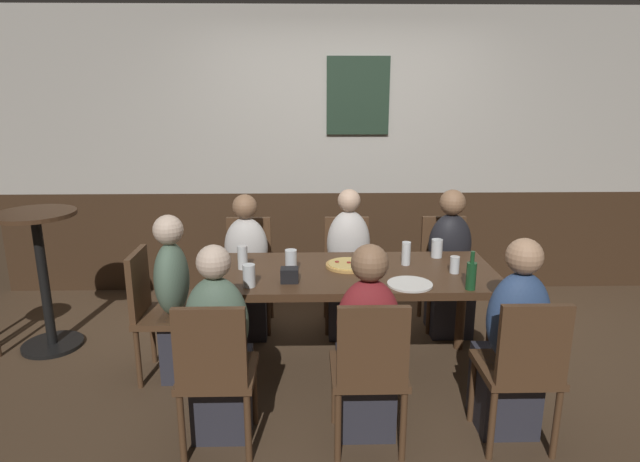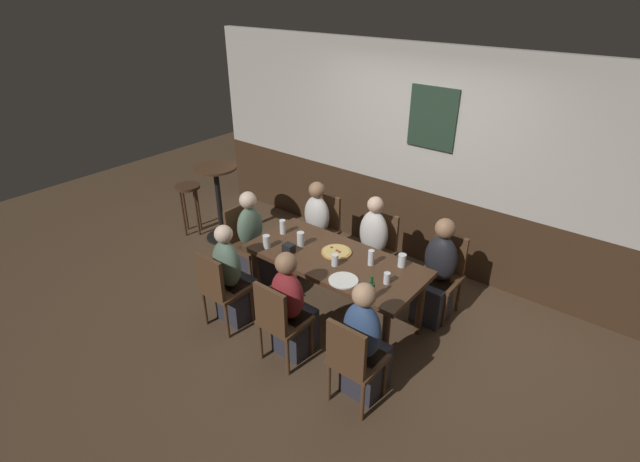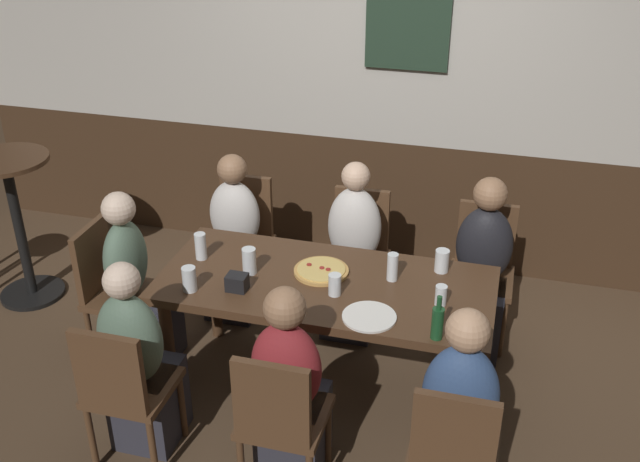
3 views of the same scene
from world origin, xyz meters
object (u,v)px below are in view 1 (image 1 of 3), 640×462
chair_right_far (445,265)px  chair_mid_near (370,367)px  pizza (348,265)px  person_mid_far (348,274)px  tumbler_water (437,249)px  chair_head_west (156,307)px  tumbler_short (406,255)px  beer_bottle_green (471,275)px  dining_table (356,282)px  person_left_near (220,358)px  person_head_west (181,310)px  side_bar_table (42,270)px  highball_clear (249,277)px  person_mid_near (366,355)px  pint_glass_stout (455,266)px  chair_right_near (523,365)px  pint_glass_amber (371,268)px  beer_glass_tall (291,262)px  chair_left_far (249,266)px  person_left_far (247,276)px  chair_mid_far (347,265)px  pint_glass_pale (243,259)px  condiment_caddy (289,275)px  person_right_near (511,352)px  plate_white_large (410,284)px

chair_right_far → chair_mid_near: bearing=-116.0°
chair_mid_near → pizza: bearing=93.0°
person_mid_far → tumbler_water: person_mid_far is taller
tumbler_water → chair_head_west: bearing=-171.8°
tumbler_short → beer_bottle_green: bearing=-57.1°
dining_table → person_left_near: (-0.81, -0.66, -0.19)m
person_head_west → side_bar_table: person_head_west is taller
chair_head_west → highball_clear: bearing=-22.7°
person_mid_near → pint_glass_stout: (0.63, 0.61, 0.31)m
chair_right_near → highball_clear: size_ratio=6.33×
pint_glass_amber → beer_glass_tall: size_ratio=0.79×
dining_table → chair_left_far: 1.17m
chair_right_far → pint_glass_stout: 0.95m
person_left_far → beer_bottle_green: (1.45, -1.02, 0.36)m
chair_mid_far → pint_glass_pale: bearing=-134.3°
condiment_caddy → side_bar_table: (-1.83, 0.63, -0.17)m
chair_right_near → condiment_caddy: 1.42m
person_right_near → beer_bottle_green: (-0.16, 0.31, 0.34)m
person_mid_far → plate_white_large: person_mid_far is taller
side_bar_table → beer_glass_tall: bearing=-13.8°
person_right_near → pint_glass_amber: (-0.73, 0.55, 0.31)m
pint_glass_amber → person_head_west: bearing=174.9°
chair_right_far → person_right_near: (-0.00, -1.49, -0.01)m
chair_right_near → pint_glass_amber: (-0.73, 0.72, 0.30)m
person_left_far → person_mid_near: size_ratio=0.99×
person_right_near → tumbler_short: size_ratio=7.24×
beer_glass_tall → side_bar_table: (-1.84, 0.45, -0.19)m
pint_glass_amber → beer_glass_tall: (-0.51, 0.09, 0.02)m
person_left_near → pizza: 1.10m
person_head_west → tumbler_short: (1.51, 0.12, 0.34)m
tumbler_water → condiment_caddy: size_ratio=1.19×
chair_right_near → person_right_near: (-0.00, 0.16, -0.01)m
dining_table → person_mid_near: size_ratio=1.62×
person_right_near → highball_clear: (-1.48, 0.39, 0.31)m
person_head_west → beer_bottle_green: bearing=-11.0°
person_mid_far → condiment_caddy: person_mid_far is taller
chair_head_west → chair_left_far: bearing=57.6°
beer_bottle_green → pint_glass_stout: bearing=93.5°
person_left_far → person_left_near: bearing=-90.0°
pizza → side_bar_table: bearing=171.3°
pizza → pint_glass_stout: size_ratio=2.77×
dining_table → person_right_near: (0.81, -0.66, -0.17)m
person_left_far → person_mid_far: size_ratio=0.97×
person_left_near → highball_clear: bearing=71.7°
pint_glass_stout → tumbler_water: tumbler_water is taller
pint_glass_pale → person_head_west: bearing=-172.3°
pint_glass_pale → chair_mid_near: bearing=-49.5°
beer_glass_tall → side_bar_table: bearing=166.2°
dining_table → beer_glass_tall: bearing=-176.9°
person_left_near → beer_bottle_green: bearing=12.1°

